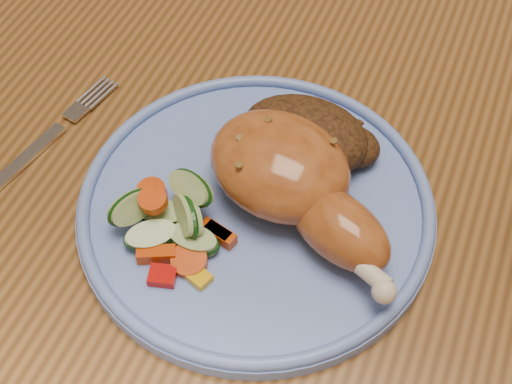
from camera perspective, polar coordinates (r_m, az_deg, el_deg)
dining_table at (r=0.65m, az=6.90°, el=-3.32°), size 0.90×1.40×0.75m
plate at (r=0.56m, az=-0.00°, el=-1.30°), size 0.28×0.28×0.01m
plate_rim at (r=0.55m, az=-0.00°, el=-0.63°), size 0.28×0.28×0.01m
chicken_leg at (r=0.53m, az=3.03°, el=0.95°), size 0.18×0.14×0.06m
rice_pilaf at (r=0.57m, az=4.14°, el=4.43°), size 0.11×0.08×0.05m
vegetable_pile at (r=0.53m, az=-6.84°, el=-2.27°), size 0.10×0.10×0.05m
fork at (r=0.63m, az=-16.88°, el=3.63°), size 0.04×0.15×0.00m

